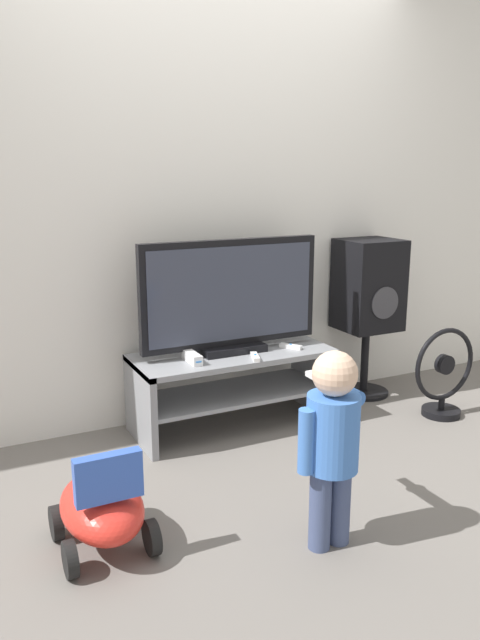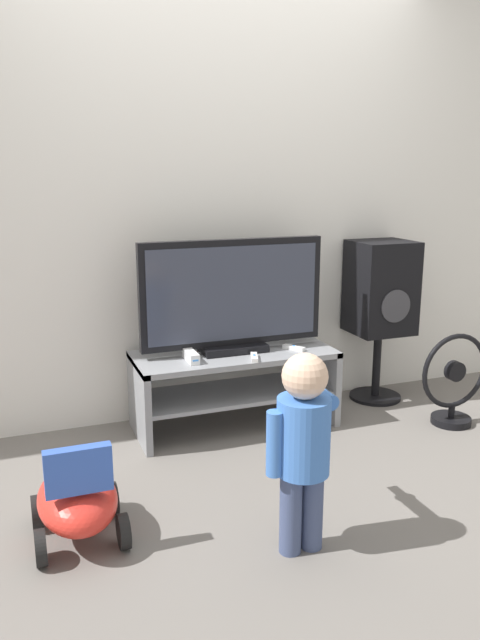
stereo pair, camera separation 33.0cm
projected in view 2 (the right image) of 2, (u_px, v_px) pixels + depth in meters
ground_plane at (249, 441)px, 3.33m from camera, size 16.00×16.00×0.00m
wall_back at (215, 190)px, 3.51m from camera, size 10.00×0.06×2.60m
tv_stand at (234, 377)px, 3.47m from camera, size 1.11×0.46×0.43m
television at (233, 297)px, 3.38m from camera, size 1.03×0.20×0.62m
game_console at (191, 356)px, 3.28m from camera, size 0.05×0.18×0.05m
remote_primary at (294, 348)px, 3.48m from camera, size 0.10×0.13×0.03m
remote_secondary at (254, 357)px, 3.30m from camera, size 0.07×0.13×0.03m
child at (303, 436)px, 2.29m from camera, size 0.30×0.45×0.78m
speaker_tower at (381, 292)px, 3.80m from camera, size 0.36×0.33×1.00m
floor_fan at (454, 384)px, 3.51m from camera, size 0.43×0.22×0.53m
ride_on_toy at (78, 499)px, 2.42m from camera, size 0.34×0.48×0.44m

